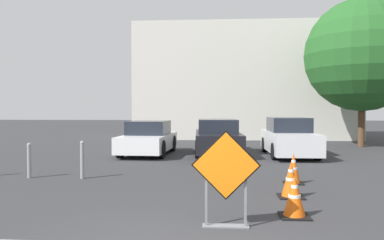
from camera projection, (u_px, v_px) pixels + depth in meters
The scene contains 12 objects.
ground_plane at pixel (196, 157), 14.75m from camera, with size 96.00×96.00×0.00m, color #333335.
road_closed_sign at pixel (226, 174), 5.94m from camera, with size 1.11×0.20×1.56m.
traffic_cone_nearest at pixel (294, 197), 6.55m from camera, with size 0.51×0.51×0.73m.
traffic_cone_second at pixel (291, 180), 8.00m from camera, with size 0.54×0.54×0.78m.
traffic_cone_third at pixel (293, 169), 9.46m from camera, with size 0.46×0.46×0.78m.
parked_car_nearest at pixel (148, 139), 15.57m from camera, with size 1.99×4.10×1.39m.
parked_car_second at pixel (218, 138), 15.77m from camera, with size 2.05×4.67×1.46m.
parked_car_third at pixel (289, 138), 15.14m from camera, with size 1.82×4.27×1.54m.
bollard_nearest at pixel (82, 159), 10.14m from camera, with size 0.12×0.12×1.03m.
bollard_second at pixel (29, 159), 10.25m from camera, with size 0.12×0.12×0.97m.
building_facade_backdrop at pixel (244, 83), 24.86m from camera, with size 13.96×5.00×7.27m.
street_tree_behind_lot at pixel (362, 55), 18.47m from camera, with size 5.58×5.58×7.36m.
Camera 1 is at (0.86, -4.68, 1.90)m, focal length 35.00 mm.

